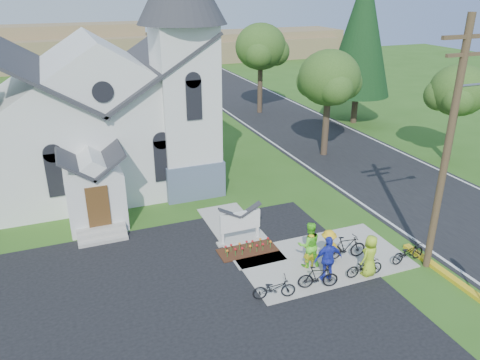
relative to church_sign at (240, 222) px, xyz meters
name	(u,v)px	position (x,y,z in m)	size (l,w,h in m)	color
ground	(297,273)	(1.20, -3.20, -1.03)	(120.00, 120.00, 0.00)	#315E1A
parking_lot	(132,353)	(-5.80, -5.20, -1.02)	(20.00, 16.00, 0.02)	black
road	(320,139)	(11.20, 11.80, -1.02)	(8.00, 90.00, 0.02)	black
sidewalk	(322,259)	(2.70, -2.70, -1.00)	(7.00, 4.00, 0.05)	#A9A599
church	(106,94)	(-4.28, 9.28, 4.22)	(12.35, 12.00, 13.00)	silver
church_sign	(240,222)	(0.00, 0.00, 0.00)	(2.20, 0.40, 1.70)	#A9A599
flower_bed	(248,251)	(0.00, -0.90, -0.99)	(2.60, 1.10, 0.07)	#361E0E
utility_pole	(450,142)	(6.56, -4.70, 4.38)	(3.45, 0.28, 10.00)	#463423
tree_road_near	(329,78)	(9.70, 8.80, 4.18)	(4.00, 4.00, 7.05)	#3B2A20
tree_road_mid	(261,47)	(10.20, 20.80, 4.75)	(4.40, 4.40, 7.80)	#3B2A20
tree_road_far	(459,91)	(16.70, 4.80, 3.61)	(3.60, 3.60, 6.30)	#3B2A20
conifer	(362,31)	(16.20, 14.80, 6.36)	(5.20, 5.20, 12.40)	#3B2A20
distant_hills	(133,48)	(4.56, 53.13, 1.15)	(61.00, 10.00, 5.60)	olive
cyclist_0	(310,251)	(1.85, -3.03, -0.20)	(0.57, 0.37, 1.56)	gold
bike_0	(274,288)	(-0.38, -4.36, -0.55)	(0.57, 1.64, 0.86)	black
cyclist_1	(309,245)	(1.87, -2.91, 0.01)	(0.96, 0.75, 1.98)	#61E62B
bike_1	(318,277)	(1.46, -4.40, -0.50)	(0.45, 1.58, 0.95)	black
cyclist_2	(328,259)	(2.05, -4.10, -0.01)	(1.13, 0.47, 1.94)	#2734C3
bike_2	(364,267)	(3.59, -4.40, -0.56)	(0.55, 1.57, 0.82)	black
cyclist_3	(328,249)	(2.55, -3.30, -0.13)	(1.09, 0.63, 1.69)	yellow
bike_3	(346,247)	(3.63, -3.03, -0.44)	(0.50, 1.78, 1.07)	black
cyclist_4	(370,256)	(3.78, -4.40, -0.10)	(0.86, 0.56, 1.76)	#A4CD26
bike_4	(408,252)	(5.90, -4.20, -0.54)	(0.58, 1.66, 0.87)	black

